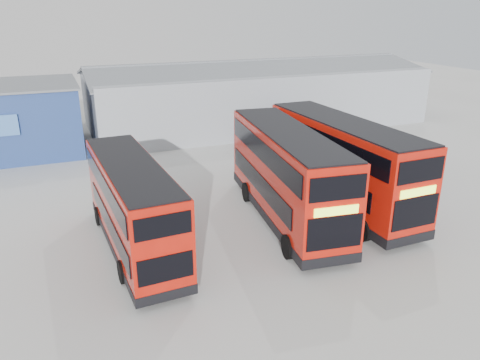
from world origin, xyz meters
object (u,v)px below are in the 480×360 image
double_decker_left (134,208)px  single_decker_blue (325,139)px  double_decker_right (341,165)px  double_decker_centre (287,176)px  maintenance_shed (256,95)px

double_decker_left → single_decker_blue: (15.24, 8.67, -0.67)m
double_decker_right → single_decker_blue: 8.89m
double_decker_centre → double_decker_right: size_ratio=1.00×
double_decker_centre → double_decker_right: bearing=14.0°
maintenance_shed → double_decker_right: 20.30m
double_decker_left → double_decker_right: 11.27m
double_decker_centre → single_decker_blue: double_decker_centre is taller
double_decker_right → double_decker_left: bearing=-176.7°
double_decker_left → double_decker_right: bearing=-178.6°
single_decker_blue → double_decker_left: bearing=17.8°
maintenance_shed → double_decker_left: 25.66m
double_decker_centre → double_decker_right: 3.52m
double_decker_right → single_decker_blue: (4.00, 7.88, -1.00)m
maintenance_shed → single_decker_blue: bearing=-89.5°
maintenance_shed → double_decker_right: maintenance_shed is taller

